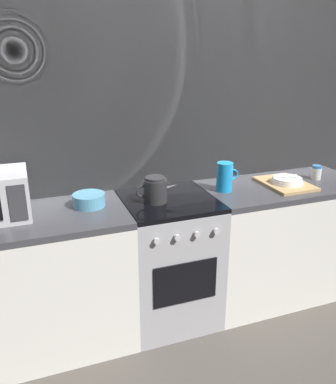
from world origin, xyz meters
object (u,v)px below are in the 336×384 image
mixing_bowl (89,200)px  stove_unit (169,260)px  pitcher (225,177)px  dish_pile (286,182)px  spice_jar (316,172)px  kettle (155,190)px

mixing_bowl → stove_unit: bearing=-6.6°
stove_unit → pitcher: bearing=3.6°
mixing_bowl → pitcher: size_ratio=1.00×
pitcher → dish_pile: 0.48m
stove_unit → pitcher: pitcher is taller
mixing_bowl → spice_jar: bearing=-1.2°
kettle → mixing_bowl: 0.42m
kettle → dish_pile: bearing=-0.8°
mixing_bowl → dish_pile: bearing=-3.5°
spice_jar → pitcher: bearing=179.8°
kettle → mixing_bowl: size_ratio=1.42×
dish_pile → pitcher: bearing=173.5°
mixing_bowl → dish_pile: (1.40, -0.09, -0.02)m
kettle → pitcher: pitcher is taller
mixing_bowl → pitcher: bearing=-2.0°
stove_unit → mixing_bowl: 0.71m
stove_unit → spice_jar: spice_jar is taller
kettle → pitcher: size_ratio=1.42×
stove_unit → spice_jar: 1.29m
stove_unit → kettle: 0.54m
dish_pile → kettle: bearing=179.2°
pitcher → spice_jar: 0.78m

